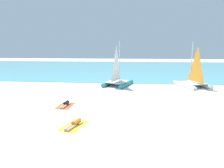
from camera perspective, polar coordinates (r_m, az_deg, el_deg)
name	(u,v)px	position (r m, az deg, el deg)	size (l,w,h in m)	color
ground_plane	(116,87)	(21.83, 1.17, -0.91)	(120.00, 120.00, 0.00)	white
ocean_water	(123,68)	(43.76, 3.48, 4.93)	(120.00, 40.00, 0.05)	#5BB2C1
sailboat_teal	(118,79)	(22.55, 1.69, 1.49)	(3.70, 4.65, 5.29)	teal
sailboat_white	(193,80)	(23.72, 23.15, 1.05)	(3.69, 4.58, 5.18)	white
towel_left	(65,106)	(15.22, -13.82, -6.36)	(1.10, 1.90, 0.01)	#EA5933
sunbather_left	(66,104)	(15.24, -13.76, -5.83)	(0.54, 1.56, 0.30)	black
towel_right	(74,126)	(11.35, -11.24, -12.21)	(1.10, 1.90, 0.01)	yellow
sunbather_right	(75,123)	(11.36, -11.08, -11.51)	(0.79, 1.55, 0.30)	orange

